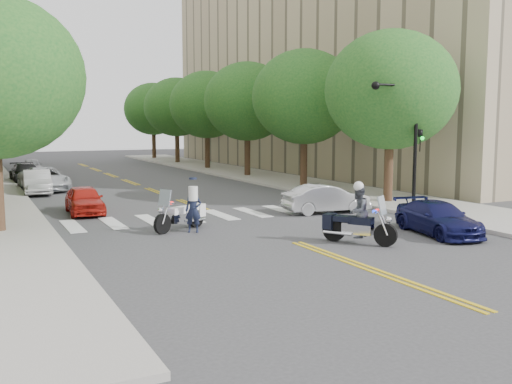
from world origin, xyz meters
TOP-DOWN VIEW (x-y plane):
  - ground at (0.00, 0.00)m, footprint 140.00×140.00m
  - sidewalk_right at (9.50, 22.00)m, footprint 5.00×60.00m
  - building_right at (26.00, 26.00)m, footprint 26.00×44.00m
  - tree_r_0 at (8.80, 6.00)m, footprint 6.40×6.40m
  - tree_r_1 at (8.80, 14.00)m, footprint 6.40×6.40m
  - tree_r_2 at (8.80, 22.00)m, footprint 6.40×6.40m
  - tree_r_3 at (8.80, 30.00)m, footprint 6.40×6.40m
  - tree_r_4 at (8.80, 38.00)m, footprint 6.40×6.40m
  - tree_r_5 at (8.80, 46.00)m, footprint 6.40×6.40m
  - traffic_signal_pole at (7.72, 3.50)m, footprint 2.82×0.42m
  - motorcycle_police at (1.69, -0.98)m, footprint 1.64×2.27m
  - motorcycle_parked at (-2.57, 3.93)m, footprint 2.32×1.37m
  - officer_standing at (-2.43, 3.27)m, footprint 0.70×0.61m
  - convertible at (4.46, 4.94)m, footprint 4.01×1.83m
  - sedan_blue at (5.26, -1.02)m, footprint 2.36×4.27m
  - parked_car_a at (-5.20, 9.50)m, footprint 1.63×3.69m
  - parked_car_b at (-6.30, 18.00)m, footprint 1.64×4.14m
  - parked_car_c at (-5.77, 19.59)m, footprint 2.78×5.17m
  - parked_car_d at (-6.30, 25.09)m, footprint 2.01×4.50m
  - parked_car_e at (-5.20, 32.74)m, footprint 1.48×3.47m

SIDE VIEW (x-z plane):
  - ground at x=0.00m, z-range 0.00..0.00m
  - sidewalk_right at x=9.50m, z-range 0.00..0.15m
  - motorcycle_parked at x=-2.57m, z-range -0.24..1.36m
  - parked_car_e at x=-5.20m, z-range 0.00..1.17m
  - sedan_blue at x=5.26m, z-range 0.00..1.17m
  - parked_car_a at x=-5.20m, z-range 0.00..1.24m
  - convertible at x=4.46m, z-range 0.00..1.28m
  - parked_car_d at x=-6.30m, z-range 0.00..1.28m
  - parked_car_b at x=-6.30m, z-range 0.00..1.34m
  - parked_car_c at x=-5.77m, z-range 0.00..1.38m
  - officer_standing at x=-2.43m, z-range 0.00..1.62m
  - motorcycle_police at x=1.69m, z-range -0.12..1.96m
  - traffic_signal_pole at x=7.72m, z-range 0.72..6.72m
  - tree_r_0 at x=8.80m, z-range 1.33..9.78m
  - tree_r_1 at x=8.80m, z-range 1.33..9.78m
  - tree_r_2 at x=8.80m, z-range 1.33..9.78m
  - tree_r_3 at x=8.80m, z-range 1.33..9.78m
  - tree_r_4 at x=8.80m, z-range 1.33..9.78m
  - tree_r_5 at x=8.80m, z-range 1.33..9.78m
  - building_right at x=26.00m, z-range 0.00..22.00m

